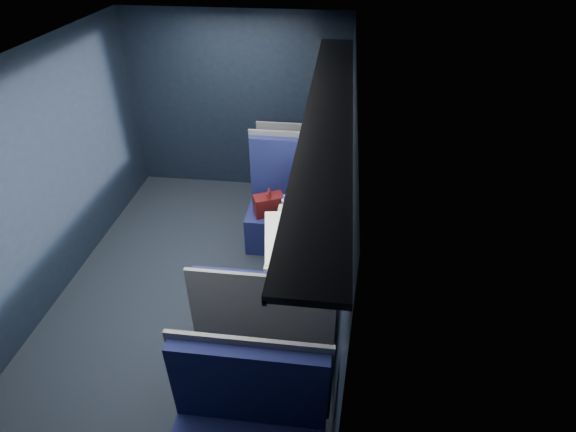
# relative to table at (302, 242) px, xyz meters

# --- Properties ---
(ground) EXTENTS (2.80, 4.20, 0.01)m
(ground) POSITION_rel_table_xyz_m (-1.03, 0.00, -0.67)
(ground) COLOR black
(room_shell) EXTENTS (3.00, 4.40, 2.40)m
(room_shell) POSITION_rel_table_xyz_m (-1.01, 0.00, 0.81)
(room_shell) COLOR black
(room_shell) RESTS_ON ground
(table) EXTENTS (0.62, 1.00, 0.74)m
(table) POSITION_rel_table_xyz_m (0.00, 0.00, 0.00)
(table) COLOR #54565E
(table) RESTS_ON ground
(seat_bay_near) EXTENTS (1.04, 0.62, 1.26)m
(seat_bay_near) POSITION_rel_table_xyz_m (-0.19, 0.87, -0.24)
(seat_bay_near) COLOR #0D0F39
(seat_bay_near) RESTS_ON ground
(seat_bay_far) EXTENTS (1.04, 0.62, 1.26)m
(seat_bay_far) POSITION_rel_table_xyz_m (-0.18, -0.87, -0.25)
(seat_bay_far) COLOR #0D0F39
(seat_bay_far) RESTS_ON ground
(seat_row_front) EXTENTS (1.04, 0.51, 1.16)m
(seat_row_front) POSITION_rel_table_xyz_m (-0.18, 1.80, -0.25)
(seat_row_front) COLOR #0D0F39
(seat_row_front) RESTS_ON ground
(man) EXTENTS (0.53, 0.56, 1.32)m
(man) POSITION_rel_table_xyz_m (0.07, 0.70, 0.06)
(man) COLOR black
(man) RESTS_ON ground
(woman) EXTENTS (0.53, 0.56, 1.32)m
(woman) POSITION_rel_table_xyz_m (0.07, -0.71, 0.06)
(woman) COLOR black
(woman) RESTS_ON ground
(papers) EXTENTS (0.68, 0.89, 0.01)m
(papers) POSITION_rel_table_xyz_m (-0.06, -0.02, 0.08)
(papers) COLOR white
(papers) RESTS_ON table
(laptop) EXTENTS (0.29, 0.35, 0.23)m
(laptop) POSITION_rel_table_xyz_m (0.31, 0.04, 0.14)
(laptop) COLOR silver
(laptop) RESTS_ON table
(bottle_small) EXTENTS (0.07, 0.07, 0.23)m
(bottle_small) POSITION_rel_table_xyz_m (0.21, 0.31, 0.18)
(bottle_small) COLOR silver
(bottle_small) RESTS_ON table
(cup) EXTENTS (0.07, 0.07, 0.09)m
(cup) POSITION_rel_table_xyz_m (0.30, 0.35, 0.12)
(cup) COLOR white
(cup) RESTS_ON table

